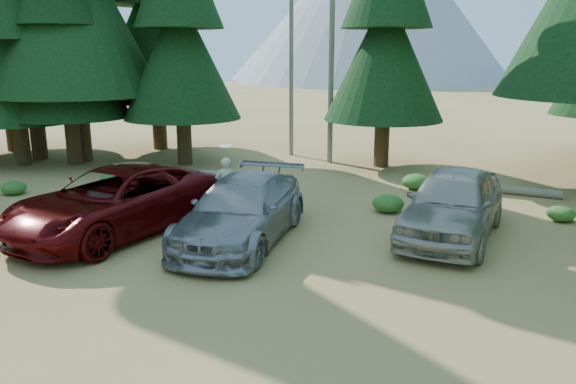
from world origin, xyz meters
name	(u,v)px	position (x,y,z in m)	size (l,w,h in m)	color
ground	(212,296)	(0.00, 0.00, 0.00)	(160.00, 160.00, 0.00)	#A48345
forest_belt_north	(313,159)	(0.00, 15.00, 0.00)	(36.00, 7.00, 22.00)	black
snag_front	(332,22)	(0.80, 14.50, 6.00)	(0.24, 0.24, 12.00)	slate
snag_back	(291,47)	(-1.20, 16.00, 5.00)	(0.20, 0.20, 10.00)	slate
mountain_peak	(359,3)	(-2.59, 88.23, 12.71)	(48.00, 50.00, 28.00)	gray
red_pickup	(116,201)	(-3.78, 3.47, 0.88)	(2.92, 6.34, 1.76)	#580708
silver_minivan_center	(242,211)	(-0.26, 3.41, 0.81)	(2.28, 5.62, 1.63)	gray
silver_minivan_right	(453,203)	(5.11, 4.73, 0.91)	(2.16, 5.36, 1.83)	#AAA697
frisbee_player	(226,186)	(-0.96, 4.39, 1.22)	(0.68, 0.55, 1.93)	beige
log_left	(170,173)	(-5.01, 10.26, 0.16)	(0.32, 0.32, 4.43)	slate
log_mid	(254,181)	(-1.47, 9.62, 0.15)	(0.30, 0.30, 3.64)	slate
log_right	(488,188)	(6.87, 10.06, 0.15)	(0.30, 0.30, 4.75)	slate
shrub_far_left	(112,178)	(-6.68, 8.79, 0.23)	(0.85, 0.85, 0.47)	#1C5D1D
shrub_left	(167,179)	(-4.58, 8.90, 0.25)	(0.92, 0.92, 0.50)	#1C5D1D
shrub_center_left	(268,196)	(-0.36, 6.93, 0.30)	(1.09, 1.09, 0.60)	#1C5D1D
shrub_center_right	(251,194)	(-1.01, 7.31, 0.26)	(0.94, 0.94, 0.52)	#1C5D1D
shrub_right	(388,203)	(3.44, 6.85, 0.26)	(0.96, 0.96, 0.53)	#1C5D1D
shrub_far_right	(416,182)	(4.40, 10.00, 0.28)	(1.00, 1.00, 0.55)	#1C5D1D
shrub_edge_west	(14,188)	(-9.28, 6.74, 0.23)	(0.83, 0.83, 0.46)	#1C5D1D
shrub_edge_east	(561,214)	(8.39, 6.77, 0.22)	(0.80, 0.80, 0.44)	#1C5D1D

